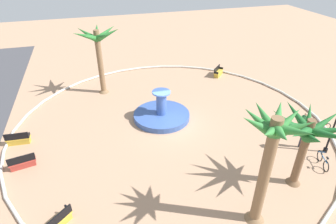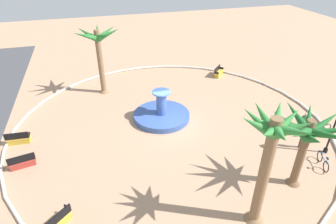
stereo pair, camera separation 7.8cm
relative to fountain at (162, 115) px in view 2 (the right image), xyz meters
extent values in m
plane|color=tan|center=(-1.16, -0.44, -0.34)|extent=(80.00, 80.00, 0.00)
torus|color=silver|center=(-1.16, -0.44, -0.24)|extent=(24.10, 24.10, 0.20)
cylinder|color=#38569E|center=(0.00, 0.00, -0.11)|extent=(4.53, 4.53, 0.45)
cylinder|color=#236093|center=(0.00, 0.00, -0.15)|extent=(3.98, 3.98, 0.34)
cylinder|color=#38569E|center=(0.00, 0.00, 1.05)|extent=(0.81, 0.81, 1.87)
cylinder|color=#3D5FAD|center=(0.00, 0.00, 2.04)|extent=(1.45, 1.45, 0.12)
cylinder|color=brown|center=(-9.16, -5.66, 1.89)|extent=(0.45, 0.45, 4.45)
cone|color=brown|center=(-9.16, -5.66, -0.09)|extent=(0.86, 0.86, 0.50)
cone|color=#1E6028|center=(-8.11, -5.66, 3.74)|extent=(2.29, 0.56, 1.27)
cone|color=#1E6028|center=(-8.46, -4.97, 3.59)|extent=(1.98, 1.97, 1.53)
cone|color=#1E6028|center=(-8.84, -4.64, 3.79)|extent=(1.23, 2.36, 1.17)
cone|color=#1E6028|center=(-9.63, -4.70, 3.79)|extent=(1.51, 2.31, 1.17)
cone|color=#1E6028|center=(-10.01, -5.20, 3.55)|extent=(2.20, 1.55, 1.60)
cone|color=#1E6028|center=(-10.17, -5.99, 3.77)|extent=(2.35, 1.25, 1.22)
cone|color=#1E6028|center=(-9.78, -6.49, 3.71)|extent=(1.81, 2.16, 1.32)
cone|color=#1E6028|center=(-9.02, -6.67, 3.67)|extent=(0.88, 2.32, 1.40)
cone|color=#1E6028|center=(-8.40, -6.24, 3.54)|extent=(2.09, 1.78, 1.62)
cylinder|color=brown|center=(6.04, 4.09, 2.63)|extent=(0.50, 0.50, 5.93)
cone|color=brown|center=(6.04, 4.09, -0.09)|extent=(0.95, 0.95, 0.50)
cone|color=#28702D|center=(7.04, 3.98, 5.30)|extent=(2.21, 0.79, 1.13)
cone|color=#28702D|center=(6.62, 4.85, 5.17)|extent=(1.74, 2.04, 1.35)
cone|color=#28702D|center=(5.81, 5.04, 5.23)|extent=(1.07, 2.22, 1.25)
cone|color=#28702D|center=(5.24, 4.62, 5.20)|extent=(2.10, 1.64, 1.31)
cone|color=#28702D|center=(5.15, 3.68, 5.25)|extent=(2.19, 1.41, 1.22)
cone|color=#28702D|center=(5.95, 3.14, 5.19)|extent=(0.77, 2.18, 1.33)
cone|color=#28702D|center=(6.53, 3.26, 5.19)|extent=(1.57, 2.13, 1.32)
cylinder|color=brown|center=(-10.81, -2.05, 2.77)|extent=(0.53, 0.53, 6.21)
cone|color=brown|center=(-10.81, -2.05, -0.09)|extent=(1.01, 1.01, 0.50)
cone|color=#337F38|center=(-10.09, -1.98, 5.52)|extent=(1.75, 0.74, 1.22)
cone|color=#337F38|center=(-10.27, -1.60, 5.47)|extent=(1.65, 1.51, 1.29)
cone|color=#337F38|center=(-10.59, -1.38, 5.48)|extent=(1.06, 1.78, 1.27)
cone|color=#337F38|center=(-11.25, -1.45, 5.56)|extent=(1.46, 1.71, 1.16)
cone|color=#337F38|center=(-11.51, -1.76, 5.61)|extent=(1.80, 1.17, 1.06)
cone|color=#337F38|center=(-11.49, -2.39, 5.61)|extent=(1.78, 1.26, 1.06)
cone|color=#337F38|center=(-11.14, -2.68, 5.48)|extent=(1.29, 1.75, 1.28)
cone|color=#337F38|center=(-10.62, -2.73, 5.47)|extent=(0.99, 1.77, 1.29)
cone|color=#337F38|center=(-10.23, -2.54, 5.59)|extent=(1.67, 1.53, 1.09)
cube|color=gold|center=(-8.43, 7.71, 0.11)|extent=(1.44, 1.53, 0.12)
cube|color=black|center=(-8.59, 7.57, 0.41)|extent=(1.12, 1.25, 0.50)
cube|color=gold|center=(-8.43, 7.71, -0.14)|extent=(1.32, 1.40, 0.39)
cube|color=black|center=(-7.93, 7.15, 0.25)|extent=(0.39, 0.36, 0.24)
cube|color=gold|center=(6.53, -8.09, 0.11)|extent=(1.49, 1.48, 0.12)
cube|color=black|center=(6.68, -7.94, 0.41)|extent=(1.19, 1.18, 0.50)
cube|color=gold|center=(6.53, -8.09, -0.14)|extent=(1.37, 1.36, 0.39)
cube|color=black|center=(7.07, -8.61, 0.25)|extent=(0.37, 0.38, 0.24)
cube|color=black|center=(6.00, -7.56, 0.25)|extent=(0.37, 0.38, 0.24)
cube|color=#B73D33|center=(-3.14, 10.01, 0.11)|extent=(0.79, 1.67, 0.12)
cube|color=black|center=(-3.35, 9.97, 0.41)|extent=(0.38, 1.59, 0.50)
cube|color=#9C342B|center=(-3.14, 10.01, -0.14)|extent=(0.73, 1.53, 0.39)
cube|color=black|center=(-3.28, 10.75, 0.25)|extent=(0.46, 0.16, 0.24)
cube|color=black|center=(-3.00, 9.27, 0.25)|extent=(0.46, 0.16, 0.24)
cube|color=gold|center=(-0.41, 10.64, 0.11)|extent=(0.61, 1.63, 0.12)
cube|color=black|center=(-0.62, 10.65, 0.41)|extent=(0.19, 1.60, 0.50)
cube|color=gold|center=(-0.41, 10.64, -0.14)|extent=(0.56, 1.50, 0.39)
cube|color=black|center=(-0.35, 11.38, 0.25)|extent=(0.45, 0.11, 0.24)
cube|color=black|center=(-0.46, 9.89, 0.25)|extent=(0.45, 0.11, 0.24)
cylinder|color=black|center=(-7.31, -9.63, 1.53)|extent=(0.12, 0.12, 3.73)
cylinder|color=black|center=(-7.31, -9.63, -0.19)|extent=(0.28, 0.28, 0.30)
torus|color=black|center=(-7.92, -8.58, 0.02)|extent=(0.70, 0.31, 0.72)
torus|color=black|center=(-8.85, -8.23, 0.02)|extent=(0.70, 0.31, 0.72)
cylinder|color=#1E66B2|center=(-8.39, -8.40, 0.26)|extent=(0.91, 0.38, 0.05)
cylinder|color=#1E66B2|center=(-8.71, -8.28, 0.41)|extent=(0.04, 0.04, 0.30)
cube|color=black|center=(-8.71, -8.28, 0.58)|extent=(0.22, 0.16, 0.06)
cylinder|color=#1E66B2|center=(-7.97, -8.56, 0.39)|extent=(0.18, 0.42, 0.03)
torus|color=black|center=(-5.23, -10.47, 0.02)|extent=(0.11, 0.72, 0.72)
torus|color=black|center=(-5.30, -11.47, 0.02)|extent=(0.11, 0.72, 0.72)
cylinder|color=#B21919|center=(-5.26, -10.97, 0.26)|extent=(0.12, 0.95, 0.05)
cylinder|color=#B21919|center=(-5.29, -11.32, 0.41)|extent=(0.04, 0.04, 0.30)
cube|color=black|center=(-5.29, -11.32, 0.58)|extent=(0.11, 0.21, 0.06)
cylinder|color=#B21919|center=(-5.23, -10.52, 0.39)|extent=(0.44, 0.06, 0.03)
cylinder|color=#33333D|center=(-4.82, -9.81, 0.07)|extent=(0.14, 0.14, 0.82)
cylinder|color=#33333D|center=(-4.74, -9.65, 0.07)|extent=(0.14, 0.14, 0.82)
cube|color=#338C4C|center=(-4.78, -9.73, 0.77)|extent=(0.33, 0.39, 0.56)
sphere|color=tan|center=(-4.78, -9.73, 1.17)|extent=(0.22, 0.22, 0.22)
cylinder|color=#338C4C|center=(-4.87, -9.93, 0.77)|extent=(0.09, 0.09, 0.53)
cylinder|color=#338C4C|center=(-4.68, -9.53, 0.77)|extent=(0.09, 0.09, 0.53)
cylinder|color=#33333D|center=(-6.44, -8.43, 0.10)|extent=(0.14, 0.14, 0.88)
cylinder|color=#33333D|center=(-6.34, -8.29, 0.10)|extent=(0.14, 0.14, 0.88)
cube|color=#2D4CA5|center=(-6.39, -8.36, 0.82)|extent=(0.37, 0.39, 0.56)
sphere|color=#9E7051|center=(-6.39, -8.36, 1.22)|extent=(0.22, 0.22, 0.22)
cylinder|color=#2D4CA5|center=(-6.52, -8.53, 0.82)|extent=(0.09, 0.09, 0.53)
cylinder|color=#2D4CA5|center=(-6.26, -8.18, 0.82)|extent=(0.09, 0.09, 0.53)
camera|label=1|loc=(-18.85, 4.96, 12.02)|focal=30.17mm
camera|label=2|loc=(-18.87, 4.88, 12.02)|focal=30.17mm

